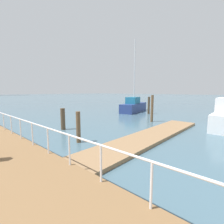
# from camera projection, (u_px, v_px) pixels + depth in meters

# --- Properties ---
(ground_plane) EXTENTS (300.00, 300.00, 0.00)m
(ground_plane) POSITION_uv_depth(u_px,v_px,m) (29.00, 121.00, 15.77)
(ground_plane) COLOR #476675
(floating_dock) EXTENTS (12.33, 2.00, 0.18)m
(floating_dock) POSITION_uv_depth(u_px,v_px,m) (149.00, 137.00, 9.94)
(floating_dock) COLOR #93704C
(floating_dock) RESTS_ON ground_plane
(boardwalk_railing) EXTENTS (0.06, 29.10, 1.08)m
(boardwalk_railing) POSITION_uv_depth(u_px,v_px,m) (39.00, 130.00, 6.89)
(boardwalk_railing) COLOR white
(boardwalk_railing) RESTS_ON boardwalk
(dock_piling_0) EXTENTS (0.25, 0.25, 2.55)m
(dock_piling_0) POSITION_uv_depth(u_px,v_px,m) (152.00, 108.00, 15.18)
(dock_piling_0) COLOR brown
(dock_piling_0) RESTS_ON ground_plane
(dock_piling_1) EXTENTS (0.25, 0.25, 1.78)m
(dock_piling_1) POSITION_uv_depth(u_px,v_px,m) (78.00, 127.00, 9.04)
(dock_piling_1) COLOR brown
(dock_piling_1) RESTS_ON ground_plane
(dock_piling_2) EXTENTS (0.33, 0.33, 1.63)m
(dock_piling_2) POSITION_uv_depth(u_px,v_px,m) (63.00, 119.00, 12.11)
(dock_piling_2) COLOR brown
(dock_piling_2) RESTS_ON ground_plane
(dock_piling_3) EXTENTS (0.28, 0.28, 2.20)m
(dock_piling_3) POSITION_uv_depth(u_px,v_px,m) (149.00, 105.00, 20.56)
(dock_piling_3) COLOR #473826
(dock_piling_3) RESTS_ON ground_plane
(moored_boat_1) EXTENTS (6.45, 3.19, 9.98)m
(moored_boat_1) POSITION_uv_depth(u_px,v_px,m) (134.00, 106.00, 22.83)
(moored_boat_1) COLOR navy
(moored_boat_1) RESTS_ON ground_plane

